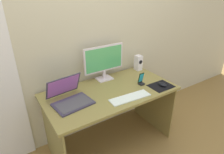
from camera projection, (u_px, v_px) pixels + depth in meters
ground_plane at (111, 142)px, 2.35m from camera, size 8.00×8.00×0.00m
wall_back at (90, 32)px, 2.11m from camera, size 6.00×0.04×2.50m
desk at (110, 102)px, 2.11m from camera, size 1.36×0.70×0.71m
monitor at (104, 61)px, 2.19m from camera, size 0.49×0.14×0.40m
speaker_right at (138, 63)px, 2.48m from camera, size 0.08×0.09×0.19m
laptop at (70, 98)px, 1.83m from camera, size 0.38×0.38×0.23m
keyboard_external at (130, 98)px, 1.91m from camera, size 0.43×0.15×0.01m
mousepad at (161, 86)px, 2.13m from camera, size 0.25×0.20×0.00m
mouse at (162, 84)px, 2.12m from camera, size 0.07×0.11×0.04m
phone_in_dock at (141, 80)px, 2.14m from camera, size 0.06×0.06×0.14m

